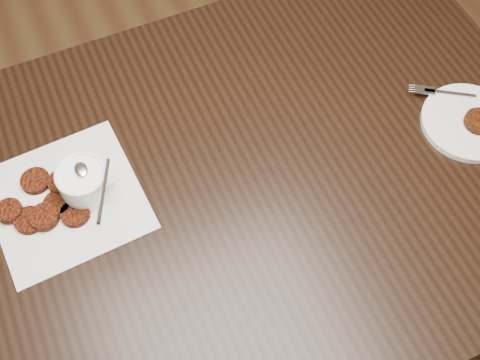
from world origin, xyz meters
The scene contains 6 objects.
floor centered at (0.00, 0.00, 0.00)m, with size 4.00×4.00×0.00m, color brown.
table centered at (-0.02, 0.12, 0.38)m, with size 1.52×0.98×0.75m, color black.
napkin centered at (-0.28, 0.22, 0.75)m, with size 0.29×0.29×0.00m, color silver.
sauce_ramekin centered at (-0.24, 0.22, 0.82)m, with size 0.13×0.13×0.14m, color white, non-canonical shape.
patty_cluster centered at (-0.33, 0.21, 0.76)m, with size 0.19×0.19×0.02m, color #5F210C, non-canonical shape.
plate_with_patty centered at (0.55, 0.05, 0.76)m, with size 0.20×0.20×0.03m, color silver, non-canonical shape.
Camera 1 is at (-0.20, -0.45, 1.81)m, focal length 45.33 mm.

